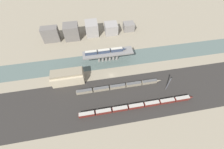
{
  "coord_description": "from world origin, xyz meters",
  "views": [
    {
      "loc": [
        -14.06,
        -81.6,
        105.0
      ],
      "look_at": [
        0.0,
        -2.57,
        4.21
      ],
      "focal_mm": 24.0,
      "sensor_mm": 36.0,
      "label": 1
    }
  ],
  "objects_px": {
    "train_on_bridge": "(105,51)",
    "train_yard_near": "(138,106)",
    "signal_tower": "(169,83)",
    "warehouse_building": "(68,77)",
    "train_yard_mid": "(119,86)"
  },
  "relations": [
    {
      "from": "train_yard_near",
      "to": "signal_tower",
      "type": "height_order",
      "value": "signal_tower"
    },
    {
      "from": "train_on_bridge",
      "to": "signal_tower",
      "type": "relative_size",
      "value": 2.32
    },
    {
      "from": "train_on_bridge",
      "to": "warehouse_building",
      "type": "relative_size",
      "value": 1.45
    },
    {
      "from": "train_on_bridge",
      "to": "warehouse_building",
      "type": "distance_m",
      "value": 39.95
    },
    {
      "from": "train_yard_near",
      "to": "warehouse_building",
      "type": "bearing_deg",
      "value": 146.26
    },
    {
      "from": "train_yard_mid",
      "to": "signal_tower",
      "type": "distance_m",
      "value": 39.11
    },
    {
      "from": "train_yard_mid",
      "to": "signal_tower",
      "type": "height_order",
      "value": "signal_tower"
    },
    {
      "from": "train_yard_near",
      "to": "train_on_bridge",
      "type": "bearing_deg",
      "value": 107.63
    },
    {
      "from": "train_yard_near",
      "to": "signal_tower",
      "type": "xyz_separation_m",
      "value": [
        27.53,
        11.59,
        6.54
      ]
    },
    {
      "from": "train_on_bridge",
      "to": "train_yard_near",
      "type": "relative_size",
      "value": 0.43
    },
    {
      "from": "warehouse_building",
      "to": "train_yard_mid",
      "type": "bearing_deg",
      "value": -19.23
    },
    {
      "from": "train_yard_mid",
      "to": "warehouse_building",
      "type": "bearing_deg",
      "value": 160.77
    },
    {
      "from": "train_yard_mid",
      "to": "warehouse_building",
      "type": "distance_m",
      "value": 44.18
    },
    {
      "from": "warehouse_building",
      "to": "signal_tower",
      "type": "bearing_deg",
      "value": -16.13
    },
    {
      "from": "train_on_bridge",
      "to": "signal_tower",
      "type": "xyz_separation_m",
      "value": [
        44.31,
        -41.23,
        -4.06
      ]
    }
  ]
}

